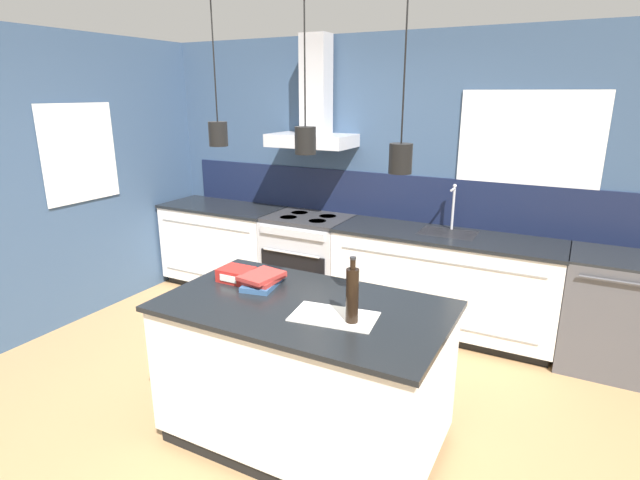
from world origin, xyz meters
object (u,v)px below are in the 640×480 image
Objects in this scene: dishwasher at (607,312)px; red_supply_box at (236,274)px; oven_range at (308,260)px; book_stack at (263,280)px; bottle_on_island at (352,295)px.

dishwasher is 4.35× the size of red_supply_box.
book_stack is at bearing -69.83° from oven_range.
oven_range is 4.35× the size of red_supply_box.
bottle_on_island is 0.75m from book_stack.
red_supply_box is (-2.21, -1.73, 0.50)m from dishwasher.
oven_range is 2.49× the size of bottle_on_island.
dishwasher is at bearing 56.38° from bottle_on_island.
book_stack reaches higher than oven_range.
book_stack is at bearing -139.15° from dishwasher.
bottle_on_island is at bearing -16.74° from book_stack.
bottle_on_island is 1.16× the size of book_stack.
red_supply_box is at bearing 166.84° from bottle_on_island.
red_supply_box is at bearing -141.87° from dishwasher.
red_supply_box is (-0.20, 0.00, 0.00)m from book_stack.
dishwasher is 2.85m from red_supply_box.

